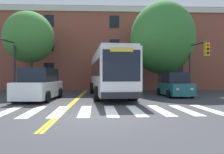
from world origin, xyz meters
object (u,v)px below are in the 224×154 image
object	(u,v)px
car_white_near_lane	(40,85)
street_tree_curbside_small	(29,38)
traffic_light_far_corner	(4,55)
city_bus	(109,73)
traffic_light_near_corner	(197,58)
street_tree_curbside_large	(162,38)
car_teal_far_lane	(174,85)

from	to	relation	value
car_white_near_lane	street_tree_curbside_small	xyz separation A→B (m)	(-2.69, 5.97, 4.24)
street_tree_curbside_small	traffic_light_far_corner	bearing A→B (deg)	-100.15
city_bus	traffic_light_far_corner	distance (m)	8.33
traffic_light_far_corner	street_tree_curbside_small	distance (m)	4.26
traffic_light_near_corner	street_tree_curbside_large	xyz separation A→B (m)	(-2.12, 3.13, 2.15)
traffic_light_far_corner	street_tree_curbside_large	distance (m)	14.06
car_white_near_lane	car_teal_far_lane	size ratio (longest dim) A/B	1.29
traffic_light_near_corner	street_tree_curbside_small	world-z (taller)	street_tree_curbside_small
car_white_near_lane	traffic_light_far_corner	size ratio (longest dim) A/B	1.05
traffic_light_far_corner	street_tree_curbside_large	world-z (taller)	street_tree_curbside_large
car_white_near_lane	street_tree_curbside_small	world-z (taller)	street_tree_curbside_small
car_teal_far_lane	street_tree_curbside_large	distance (m)	5.81
traffic_light_near_corner	street_tree_curbside_small	size ratio (longest dim) A/B	0.63
traffic_light_far_corner	car_white_near_lane	bearing A→B (deg)	-33.97
car_white_near_lane	traffic_light_far_corner	xyz separation A→B (m)	(-3.35, 2.26, 2.26)
traffic_light_near_corner	street_tree_curbside_large	world-z (taller)	street_tree_curbside_large
city_bus	traffic_light_near_corner	xyz separation A→B (m)	(7.34, 0.02, 1.27)
car_teal_far_lane	car_white_near_lane	bearing A→B (deg)	-167.57
car_white_near_lane	city_bus	bearing A→B (deg)	30.12
city_bus	traffic_light_far_corner	xyz separation A→B (m)	(-8.19, -0.55, 1.39)
city_bus	traffic_light_near_corner	bearing A→B (deg)	0.17
city_bus	traffic_light_near_corner	world-z (taller)	traffic_light_near_corner
car_white_near_lane	traffic_light_near_corner	distance (m)	12.69
car_teal_far_lane	traffic_light_far_corner	size ratio (longest dim) A/B	0.81
city_bus	car_white_near_lane	distance (m)	5.67
car_white_near_lane	street_tree_curbside_large	distance (m)	12.46
car_white_near_lane	street_tree_curbside_large	size ratio (longest dim) A/B	0.58
traffic_light_far_corner	street_tree_curbside_small	bearing A→B (deg)	79.85
traffic_light_far_corner	street_tree_curbside_small	world-z (taller)	street_tree_curbside_small
traffic_light_far_corner	traffic_light_near_corner	bearing A→B (deg)	2.11
car_teal_far_lane	street_tree_curbside_small	xyz separation A→B (m)	(-12.77, 3.75, 4.40)
car_teal_far_lane	city_bus	bearing A→B (deg)	173.61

